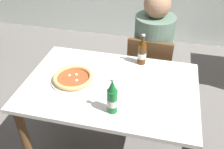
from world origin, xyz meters
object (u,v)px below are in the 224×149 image
(dining_table_main, at_px, (110,97))
(napkin_with_cutlery, at_px, (131,94))
(pizza_margherita_near, at_px, (73,78))
(chair_behind_table, at_px, (149,71))
(diner_seated, at_px, (151,59))
(beer_bottle_left, at_px, (142,52))
(beer_bottle_center, at_px, (112,98))

(dining_table_main, bearing_deg, napkin_with_cutlery, -24.52)
(pizza_margherita_near, bearing_deg, chair_behind_table, 52.01)
(diner_seated, relative_size, beer_bottle_left, 4.89)
(dining_table_main, bearing_deg, pizza_margherita_near, -176.24)
(diner_seated, distance_m, beer_bottle_left, 0.44)
(chair_behind_table, bearing_deg, beer_bottle_left, 83.47)
(beer_bottle_center, xyz_separation_m, napkin_with_cutlery, (0.09, 0.18, -0.10))
(chair_behind_table, distance_m, napkin_with_cutlery, 0.74)
(chair_behind_table, bearing_deg, pizza_margherita_near, 55.82)
(napkin_with_cutlery, bearing_deg, beer_bottle_left, 88.10)
(chair_behind_table, relative_size, napkin_with_cutlery, 3.78)
(beer_bottle_center, bearing_deg, beer_bottle_left, 80.20)
(chair_behind_table, bearing_deg, beer_bottle_center, 83.83)
(diner_seated, bearing_deg, chair_behind_table, -95.33)
(dining_table_main, height_order, chair_behind_table, chair_behind_table)
(dining_table_main, xyz_separation_m, pizza_margherita_near, (-0.27, -0.02, 0.14))
(beer_bottle_center, bearing_deg, diner_seated, 80.27)
(beer_bottle_left, bearing_deg, chair_behind_table, 79.66)
(pizza_margherita_near, bearing_deg, dining_table_main, 3.76)
(beer_bottle_center, height_order, napkin_with_cutlery, beer_bottle_center)
(chair_behind_table, relative_size, pizza_margherita_near, 2.71)
(pizza_margherita_near, distance_m, beer_bottle_left, 0.56)
(dining_table_main, distance_m, napkin_with_cutlery, 0.21)
(napkin_with_cutlery, bearing_deg, beer_bottle_center, -115.78)
(napkin_with_cutlery, bearing_deg, diner_seated, 84.49)
(pizza_margherita_near, height_order, napkin_with_cutlery, pizza_margherita_near)
(pizza_margherita_near, height_order, beer_bottle_center, beer_bottle_center)
(diner_seated, bearing_deg, beer_bottle_center, -99.73)
(chair_behind_table, relative_size, beer_bottle_center, 3.44)
(diner_seated, height_order, pizza_margherita_near, diner_seated)
(chair_behind_table, height_order, beer_bottle_left, beer_bottle_left)
(pizza_margherita_near, xyz_separation_m, beer_bottle_left, (0.44, 0.34, 0.08))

